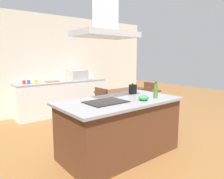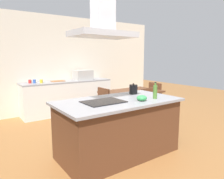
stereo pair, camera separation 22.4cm
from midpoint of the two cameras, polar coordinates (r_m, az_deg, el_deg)
The scene contains 18 objects.
ground at distance 4.78m, azimuth -11.35°, elevation -10.47°, with size 16.00×16.00×0.00m, color #936033.
wall_back at distance 6.13m, azimuth -19.37°, elevation 6.35°, with size 7.20×0.10×2.70m, color beige.
kitchen_island at distance 3.44m, azimuth 0.22°, elevation -10.14°, with size 1.96×1.04×0.90m.
cooktop at distance 3.16m, azimuth -3.72°, elevation -3.37°, with size 0.60×0.44×0.01m, color black.
tea_kettle at distance 3.86m, azimuth 4.03°, elevation 0.12°, with size 0.20×0.15×0.20m.
olive_oil_bottle at distance 3.49m, azimuth 9.97°, elevation -0.46°, with size 0.07×0.07×0.27m.
mixing_bowl at distance 3.29m, azimuth 6.57°, elevation -2.21°, with size 0.16×0.16×0.09m, color #33934C.
back_counter at distance 6.03m, azimuth -14.28°, elevation -2.07°, with size 2.50×0.62×0.90m.
countertop_microwave at distance 6.17m, azimuth -10.33°, elevation 3.84°, with size 0.50×0.38×0.28m, color #B2AFAA.
coffee_mug_red at distance 5.71m, azimuth -23.79°, elevation 1.85°, with size 0.08×0.08×0.09m, color red.
coffee_mug_blue at distance 5.70m, azimuth -22.72°, elevation 1.91°, with size 0.08×0.08×0.09m, color #2D56B2.
coffee_mug_yellow at distance 5.66m, azimuth -21.02°, elevation 1.97°, with size 0.08×0.08×0.09m, color gold.
cutting_board at distance 5.91m, azimuth -16.86°, elevation 2.10°, with size 0.34×0.24×0.02m, color #995B33.
dining_table at distance 5.13m, azimuth 3.11°, elevation -1.27°, with size 1.40×0.90×0.75m.
chair_at_left_end at distance 4.61m, azimuth -5.44°, elevation -4.48°, with size 0.42×0.42×0.89m.
chair_facing_island at distance 4.70m, azimuth 8.53°, elevation -4.30°, with size 0.42×0.42×0.89m.
chair_at_right_end at distance 5.80m, azimuth 9.86°, elevation -1.78°, with size 0.42×0.42×0.89m.
range_hood at distance 3.13m, azimuth -3.96°, elevation 18.57°, with size 0.90×0.55×0.78m.
Camera 1 is at (-2.13, -2.46, 1.58)m, focal length 33.75 mm.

